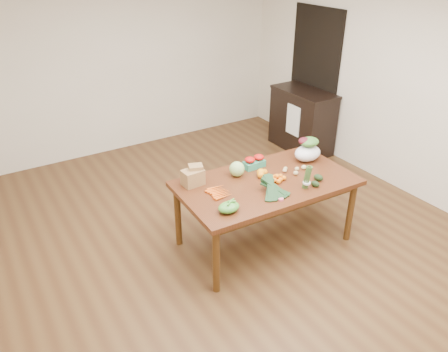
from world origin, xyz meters
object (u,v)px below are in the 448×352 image
dining_table (265,212)px  asparagus_bundle (307,177)px  cabbage (237,169)px  salad_bag (308,150)px  paper_bag (193,176)px  mandarin_cluster (277,177)px  cabinet (302,120)px  kale_bunch (275,188)px

dining_table → asparagus_bundle: (0.24, -0.33, 0.50)m
cabbage → salad_bag: size_ratio=0.51×
paper_bag → cabbage: (0.47, -0.08, -0.02)m
mandarin_cluster → asparagus_bundle: asparagus_bundle is taller
cabbage → salad_bag: (0.87, -0.10, 0.04)m
cabinet → asparagus_bundle: (-1.71, -2.00, 0.40)m
paper_bag → asparagus_bundle: (0.91, -0.66, 0.03)m
cabinet → cabbage: (-2.15, -1.42, 0.36)m
cabinet → cabbage: bearing=-146.6°
cabinet → paper_bag: paper_bag is taller
mandarin_cluster → cabbage: bearing=133.6°
dining_table → salad_bag: salad_bag is taller
cabinet → salad_bag: size_ratio=3.26×
dining_table → cabbage: bearing=129.6°
kale_bunch → cabbage: bearing=101.7°
dining_table → paper_bag: size_ratio=6.53×
mandarin_cluster → kale_bunch: 0.30m
cabinet → mandarin_cluster: size_ratio=5.67×
paper_bag → salad_bag: (1.34, -0.18, 0.02)m
kale_bunch → cabinet: bearing=45.6°
salad_bag → dining_table: bearing=-167.4°
paper_bag → mandarin_cluster: paper_bag is taller
paper_bag → cabinet: bearing=27.1°
cabinet → asparagus_bundle: 2.66m
paper_bag → cabbage: 0.48m
asparagus_bundle → salad_bag: 0.64m
dining_table → asparagus_bundle: asparagus_bundle is taller
cabinet → salad_bag: bearing=-130.1°
cabbage → cabinet: bearing=33.4°
kale_bunch → salad_bag: (0.78, 0.42, 0.04)m
paper_bag → salad_bag: 1.35m
cabbage → asparagus_bundle: size_ratio=0.63×
cabinet → kale_bunch: size_ratio=2.55×
cabinet → paper_bag: 2.97m
asparagus_bundle → salad_bag: size_ratio=0.80×
dining_table → kale_bunch: bearing=-109.1°
paper_bag → asparagus_bundle: bearing=-35.9°
paper_bag → kale_bunch: (0.56, -0.60, -0.02)m
mandarin_cluster → salad_bag: salad_bag is taller
salad_bag → asparagus_bundle: bearing=-132.1°
dining_table → kale_bunch: size_ratio=4.49×
asparagus_bundle → mandarin_cluster: bearing=119.8°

